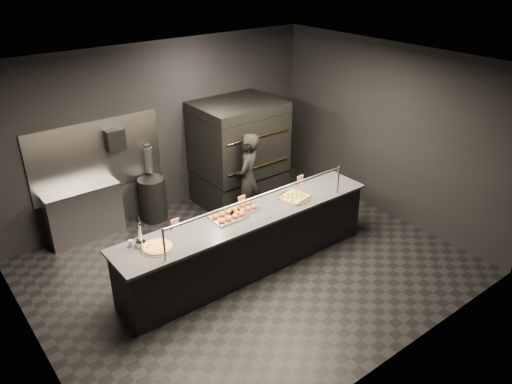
% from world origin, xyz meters
% --- Properties ---
extents(room, '(6.04, 6.00, 3.00)m').
position_xyz_m(room, '(-0.02, 0.05, 1.50)').
color(room, black).
rests_on(room, ground).
extents(service_counter, '(4.10, 0.78, 1.37)m').
position_xyz_m(service_counter, '(0.00, -0.00, 0.46)').
color(service_counter, black).
rests_on(service_counter, ground).
extents(pizza_oven, '(1.50, 1.23, 1.91)m').
position_xyz_m(pizza_oven, '(1.20, 1.90, 0.97)').
color(pizza_oven, black).
rests_on(pizza_oven, ground).
extents(prep_shelf, '(1.20, 0.35, 0.90)m').
position_xyz_m(prep_shelf, '(-1.60, 2.32, 0.45)').
color(prep_shelf, '#99999E').
rests_on(prep_shelf, ground).
extents(towel_dispenser, '(0.30, 0.20, 0.35)m').
position_xyz_m(towel_dispenser, '(-0.90, 2.39, 1.55)').
color(towel_dispenser, black).
rests_on(towel_dispenser, room).
extents(fire_extinguisher, '(0.14, 0.14, 0.51)m').
position_xyz_m(fire_extinguisher, '(-0.35, 2.40, 1.06)').
color(fire_extinguisher, '#B2B2B7').
rests_on(fire_extinguisher, room).
extents(beer_tap, '(0.13, 0.18, 0.49)m').
position_xyz_m(beer_tap, '(-1.60, 0.16, 1.06)').
color(beer_tap, silver).
rests_on(beer_tap, service_counter).
extents(round_pizza, '(0.45, 0.45, 0.03)m').
position_xyz_m(round_pizza, '(-1.45, -0.00, 0.94)').
color(round_pizza, silver).
rests_on(round_pizza, service_counter).
extents(slider_tray_a, '(0.50, 0.38, 0.08)m').
position_xyz_m(slider_tray_a, '(-0.29, 0.09, 0.95)').
color(slider_tray_a, silver).
rests_on(slider_tray_a, service_counter).
extents(slider_tray_b, '(0.51, 0.42, 0.07)m').
position_xyz_m(slider_tray_b, '(-0.00, 0.15, 0.95)').
color(slider_tray_b, silver).
rests_on(slider_tray_b, service_counter).
extents(square_pizza, '(0.50, 0.50, 0.05)m').
position_xyz_m(square_pizza, '(0.85, -0.03, 0.94)').
color(square_pizza, silver).
rests_on(square_pizza, service_counter).
extents(condiment_jar, '(0.14, 0.05, 0.09)m').
position_xyz_m(condiment_jar, '(-1.67, 0.24, 0.96)').
color(condiment_jar, silver).
rests_on(condiment_jar, service_counter).
extents(tent_cards, '(2.40, 0.04, 0.15)m').
position_xyz_m(tent_cards, '(0.10, 0.28, 1.00)').
color(tent_cards, white).
rests_on(tent_cards, service_counter).
extents(trash_bin, '(0.47, 0.47, 0.78)m').
position_xyz_m(trash_bin, '(-0.43, 2.22, 0.39)').
color(trash_bin, black).
rests_on(trash_bin, ground).
extents(worker, '(0.72, 0.67, 1.64)m').
position_xyz_m(worker, '(0.81, 1.10, 0.82)').
color(worker, black).
rests_on(worker, ground).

